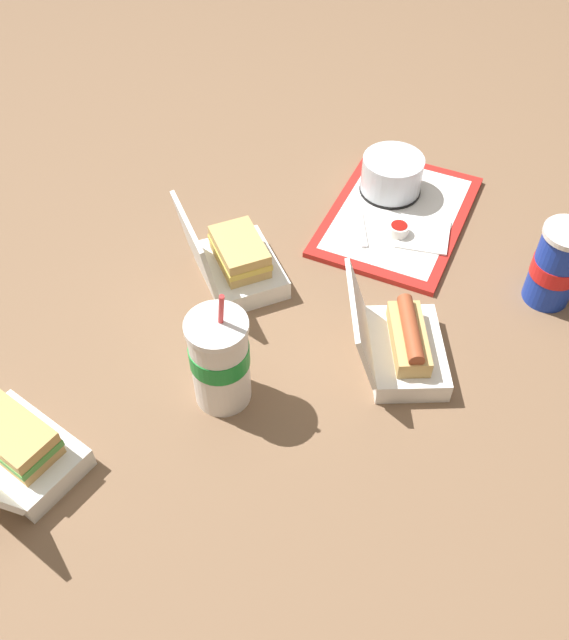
{
  "coord_description": "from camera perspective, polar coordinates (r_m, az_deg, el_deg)",
  "views": [
    {
      "loc": [
        -0.67,
        -0.53,
        0.95
      ],
      "look_at": [
        -0.05,
        -0.04,
        0.05
      ],
      "focal_mm": 40.0,
      "sensor_mm": 36.0,
      "label": 1
    }
  ],
  "objects": [
    {
      "name": "ketchup_cup",
      "position": [
        1.42,
        9.12,
        7.15
      ],
      "size": [
        0.04,
        0.04,
        0.02
      ],
      "color": "white",
      "rests_on": "food_tray"
    },
    {
      "name": "plastic_fork",
      "position": [
        1.43,
        6.2,
        7.32
      ],
      "size": [
        0.09,
        0.08,
        0.0
      ],
      "primitive_type": "cube",
      "rotation": [
        0.0,
        0.0,
        0.7
      ],
      "color": "white",
      "rests_on": "food_tray"
    },
    {
      "name": "clamshell_sandwich_left",
      "position": [
        1.13,
        -20.94,
        -9.66
      ],
      "size": [
        0.17,
        0.19,
        0.16
      ],
      "color": "white",
      "rests_on": "ground_plane"
    },
    {
      "name": "ground_plane",
      "position": [
        1.28,
        -0.14,
        0.67
      ],
      "size": [
        3.2,
        3.2,
        0.0
      ],
      "primitive_type": "plane",
      "color": "brown"
    },
    {
      "name": "food_tray",
      "position": [
        1.48,
        9.02,
        8.25
      ],
      "size": [
        0.42,
        0.34,
        0.01
      ],
      "color": "red",
      "rests_on": "ground_plane"
    },
    {
      "name": "soda_cup_right",
      "position": [
        1.34,
        20.95,
        4.11
      ],
      "size": [
        0.09,
        0.09,
        0.22
      ],
      "color": "#1938B7",
      "rests_on": "ground_plane"
    },
    {
      "name": "soda_cup_back",
      "position": [
        1.1,
        -5.19,
        -3.18
      ],
      "size": [
        0.1,
        0.1,
        0.24
      ],
      "color": "white",
      "rests_on": "ground_plane"
    },
    {
      "name": "cake_container",
      "position": [
        1.51,
        8.57,
        11.34
      ],
      "size": [
        0.13,
        0.13,
        0.08
      ],
      "color": "black",
      "rests_on": "food_tray"
    },
    {
      "name": "clamshell_sandwich_back",
      "position": [
        1.31,
        -3.93,
        4.67
      ],
      "size": [
        0.22,
        0.23,
        0.17
      ],
      "color": "white",
      "rests_on": "ground_plane"
    },
    {
      "name": "clamshell_hotdog_corner",
      "position": [
        1.19,
        9.31,
        -1.96
      ],
      "size": [
        0.24,
        0.24,
        0.16
      ],
      "color": "white",
      "rests_on": "ground_plane"
    },
    {
      "name": "napkin_stack",
      "position": [
        1.43,
        11.03,
        6.76
      ],
      "size": [
        0.13,
        0.13,
        0.0
      ],
      "primitive_type": "cube",
      "rotation": [
        0.0,
        0.0,
        0.43
      ],
      "color": "white",
      "rests_on": "food_tray"
    }
  ]
}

